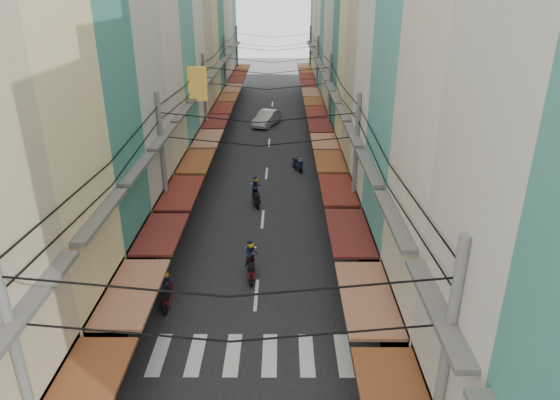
{
  "coord_description": "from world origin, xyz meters",
  "views": [
    {
      "loc": [
        1.16,
        -21.05,
        12.84
      ],
      "look_at": [
        1.05,
        4.81,
        1.78
      ],
      "focal_mm": 32.0,
      "sensor_mm": 36.0,
      "label": 1
    }
  ],
  "objects_px": {
    "bicycle": "(386,292)",
    "traffic_sign": "(367,231)",
    "white_car": "(267,125)",
    "market_umbrella": "(448,300)"
  },
  "relations": [
    {
      "from": "bicycle",
      "to": "market_umbrella",
      "type": "distance_m",
      "value": 4.81
    },
    {
      "from": "white_car",
      "to": "bicycle",
      "type": "xyz_separation_m",
      "value": [
        6.29,
        -29.85,
        0.0
      ]
    },
    {
      "from": "white_car",
      "to": "traffic_sign",
      "type": "height_order",
      "value": "traffic_sign"
    },
    {
      "from": "market_umbrella",
      "to": "bicycle",
      "type": "bearing_deg",
      "value": 107.55
    },
    {
      "from": "bicycle",
      "to": "traffic_sign",
      "type": "relative_size",
      "value": 0.52
    },
    {
      "from": "market_umbrella",
      "to": "traffic_sign",
      "type": "relative_size",
      "value": 0.97
    },
    {
      "from": "white_car",
      "to": "bicycle",
      "type": "distance_m",
      "value": 30.51
    },
    {
      "from": "market_umbrella",
      "to": "traffic_sign",
      "type": "bearing_deg",
      "value": 107.07
    },
    {
      "from": "white_car",
      "to": "bicycle",
      "type": "bearing_deg",
      "value": -57.18
    },
    {
      "from": "white_car",
      "to": "traffic_sign",
      "type": "relative_size",
      "value": 1.93
    }
  ]
}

